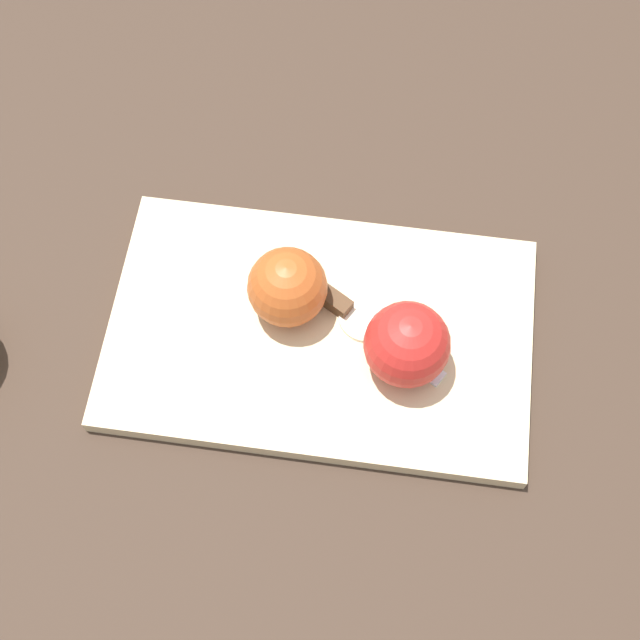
{
  "coord_description": "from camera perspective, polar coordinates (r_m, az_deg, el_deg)",
  "views": [
    {
      "loc": [
        0.06,
        -0.35,
        0.78
      ],
      "look_at": [
        0.0,
        0.0,
        0.04
      ],
      "focal_mm": 50.0,
      "sensor_mm": 36.0,
      "label": 1
    }
  ],
  "objects": [
    {
      "name": "cutting_board",
      "position": [
        0.85,
        -0.0,
        -0.84
      ],
      "size": [
        0.41,
        0.27,
        0.02
      ],
      "color": "#D1B789",
      "rests_on": "ground_plane"
    },
    {
      "name": "ground_plane",
      "position": [
        0.86,
        -0.0,
        -1.08
      ],
      "size": [
        4.0,
        4.0,
        0.0
      ],
      "primitive_type": "plane",
      "color": "#38281E"
    },
    {
      "name": "apple_half_right",
      "position": [
        0.8,
        5.61,
        -1.58
      ],
      "size": [
        0.08,
        0.08,
        0.08
      ],
      "rotation": [
        0.0,
        0.0,
        6.09
      ],
      "color": "red",
      "rests_on": "cutting_board"
    },
    {
      "name": "apple_half_left",
      "position": [
        0.82,
        -2.08,
        2.1
      ],
      "size": [
        0.07,
        0.07,
        0.07
      ],
      "rotation": [
        0.0,
        0.0,
        6.06
      ],
      "color": "#AD4C1E",
      "rests_on": "cutting_board"
    },
    {
      "name": "knife",
      "position": [
        0.85,
        0.77,
        1.27
      ],
      "size": [
        0.17,
        0.1,
        0.02
      ],
      "rotation": [
        0.0,
        0.0,
        -0.49
      ],
      "color": "silver",
      "rests_on": "cutting_board"
    },
    {
      "name": "apple_slice",
      "position": [
        0.85,
        2.92,
        0.17
      ],
      "size": [
        0.05,
        0.05,
        0.0
      ],
      "color": "#EFE5C6",
      "rests_on": "cutting_board"
    }
  ]
}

